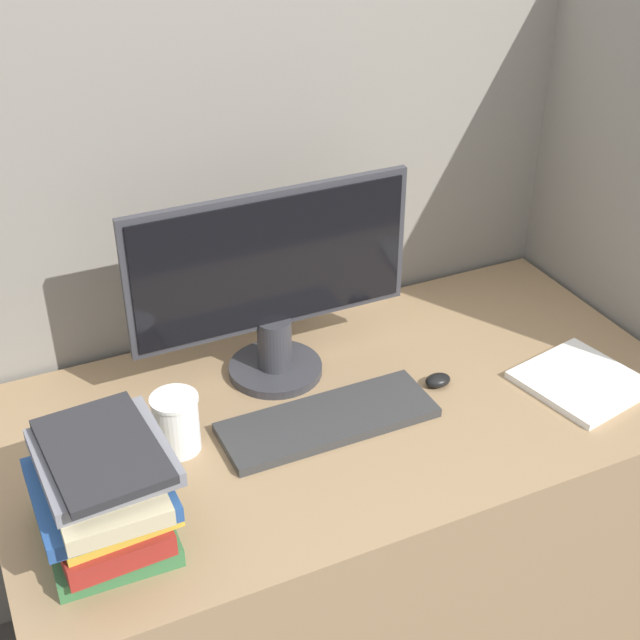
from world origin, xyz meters
name	(u,v)px	position (x,y,z in m)	size (l,w,h in m)	color
cubicle_panel_rear	(271,298)	(0.00, 0.81, 0.77)	(1.87, 0.04, 1.55)	gray
cubicle_panel_right	(625,305)	(0.77, 0.42, 0.77)	(0.04, 0.84, 1.55)	gray
desk	(345,530)	(0.00, 0.39, 0.37)	(1.47, 0.78, 0.74)	#937551
monitor	(272,287)	(-0.09, 0.57, 0.96)	(0.62, 0.21, 0.44)	#333338
keyboard	(328,420)	(-0.07, 0.35, 0.75)	(0.45, 0.16, 0.02)	#333333
mouse	(438,380)	(0.21, 0.37, 0.75)	(0.06, 0.04, 0.03)	black
coffee_cup	(176,423)	(-0.37, 0.40, 0.80)	(0.09, 0.09, 0.12)	white
book_stack	(103,493)	(-0.55, 0.22, 0.84)	(0.24, 0.29, 0.20)	#38723F
paper_pile	(581,381)	(0.50, 0.24, 0.75)	(0.27, 0.28, 0.02)	white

